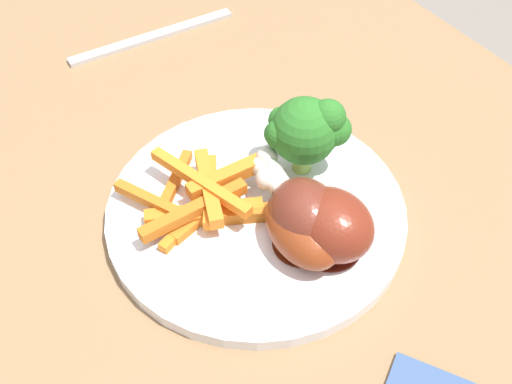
{
  "coord_description": "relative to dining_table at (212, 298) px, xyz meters",
  "views": [
    {
      "loc": [
        0.31,
        -0.16,
        1.16
      ],
      "look_at": [
        0.02,
        0.04,
        0.76
      ],
      "focal_mm": 46.73,
      "sensor_mm": 36.0,
      "label": 1
    }
  ],
  "objects": [
    {
      "name": "dining_table",
      "position": [
        0.0,
        0.0,
        0.0
      ],
      "size": [
        1.12,
        0.76,
        0.73
      ],
      "color": "#8E6B47",
      "rests_on": "ground_plane"
    },
    {
      "name": "broccoli_floret_front",
      "position": [
        0.0,
        0.1,
        0.17
      ],
      "size": [
        0.06,
        0.07,
        0.07
      ],
      "color": "#8BBD4F",
      "rests_on": "dinner_plate"
    },
    {
      "name": "chicken_drumstick_near",
      "position": [
        0.08,
        0.07,
        0.15
      ],
      "size": [
        0.12,
        0.07,
        0.05
      ],
      "color": "#52180E",
      "rests_on": "dinner_plate"
    },
    {
      "name": "chicken_drumstick_extra",
      "position": [
        0.06,
        0.06,
        0.15
      ],
      "size": [
        0.12,
        0.07,
        0.05
      ],
      "color": "#4B1911",
      "rests_on": "dinner_plate"
    },
    {
      "name": "fork",
      "position": [
        -0.26,
        0.09,
        0.11
      ],
      "size": [
        0.03,
        0.19,
        0.0
      ],
      "primitive_type": "cube",
      "rotation": [
        0.0,
        0.0,
        1.49
      ],
      "color": "silver",
      "rests_on": "dining_table"
    },
    {
      "name": "chicken_drumstick_far",
      "position": [
        0.06,
        0.05,
        0.14
      ],
      "size": [
        0.13,
        0.07,
        0.04
      ],
      "color": "#5C1E0D",
      "rests_on": "dinner_plate"
    },
    {
      "name": "carrot_fries_pile",
      "position": [
        -0.01,
        0.0,
        0.13
      ],
      "size": [
        0.11,
        0.13,
        0.03
      ],
      "color": "orange",
      "rests_on": "dinner_plate"
    },
    {
      "name": "dinner_plate",
      "position": [
        0.02,
        0.04,
        0.12
      ],
      "size": [
        0.25,
        0.25,
        0.01
      ],
      "primitive_type": "cylinder",
      "color": "white",
      "rests_on": "dining_table"
    }
  ]
}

